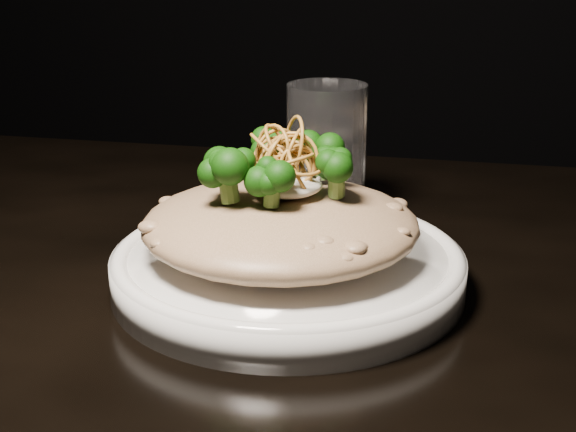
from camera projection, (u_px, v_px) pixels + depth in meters
The scene contains 7 objects.
table at pixel (372, 407), 0.59m from camera, with size 1.10×0.80×0.75m.
plate at pixel (288, 270), 0.59m from camera, with size 0.26×0.26×0.03m, color white.
risotto at pixel (280, 224), 0.58m from camera, with size 0.20×0.20×0.04m, color brown.
broccoli at pixel (286, 163), 0.57m from camera, with size 0.12×0.12×0.04m, color black, non-canonical shape.
cheese at pixel (286, 184), 0.57m from camera, with size 0.05×0.05×0.01m, color silver.
shallots at pixel (282, 150), 0.56m from camera, with size 0.05×0.05×0.03m, color brown, non-canonical shape.
drinking_glass at pixel (326, 154), 0.71m from camera, with size 0.07×0.07×0.12m, color white.
Camera 1 is at (0.05, -0.51, 0.99)m, focal length 50.00 mm.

